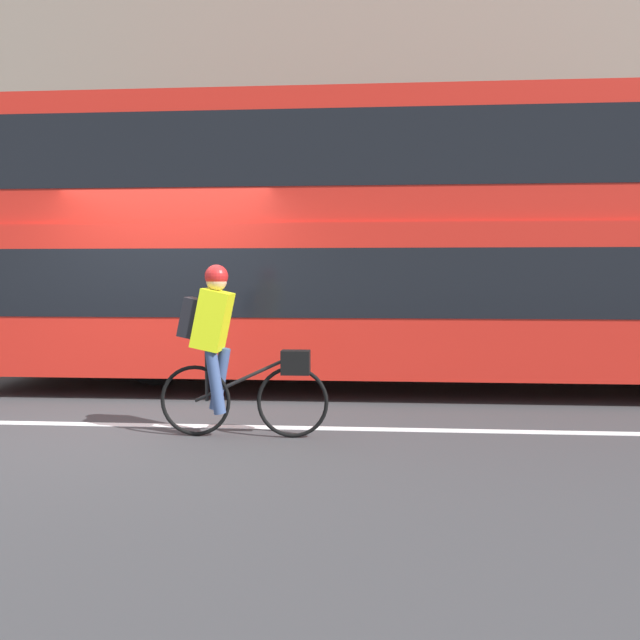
# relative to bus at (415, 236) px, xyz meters

# --- Properties ---
(ground_plane) EXTENTS (80.00, 80.00, 0.00)m
(ground_plane) POSITION_rel_bus_xyz_m (-2.99, -2.42, -2.01)
(ground_plane) COLOR #38383A
(road_center_line) EXTENTS (50.00, 0.14, 0.01)m
(road_center_line) POSITION_rel_bus_xyz_m (-2.99, -2.37, -2.01)
(road_center_line) COLOR silver
(road_center_line) RESTS_ON ground_plane
(sidewalk_curb) EXTENTS (60.00, 2.54, 0.11)m
(sidewalk_curb) POSITION_rel_bus_xyz_m (-2.99, 2.76, -1.96)
(sidewalk_curb) COLOR #A8A399
(sidewalk_curb) RESTS_ON ground_plane
(building_facade) EXTENTS (60.00, 0.30, 9.69)m
(building_facade) POSITION_rel_bus_xyz_m (-2.99, 4.18, 2.83)
(building_facade) COLOR gray
(building_facade) RESTS_ON ground_plane
(bus) EXTENTS (11.36, 2.45, 3.64)m
(bus) POSITION_rel_bus_xyz_m (0.00, 0.00, 0.00)
(bus) COLOR black
(bus) RESTS_ON ground_plane
(cyclist_on_bike) EXTENTS (1.57, 0.32, 1.59)m
(cyclist_on_bike) POSITION_rel_bus_xyz_m (-1.93, -2.72, -1.15)
(cyclist_on_bike) COLOR black
(cyclist_on_bike) RESTS_ON ground_plane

